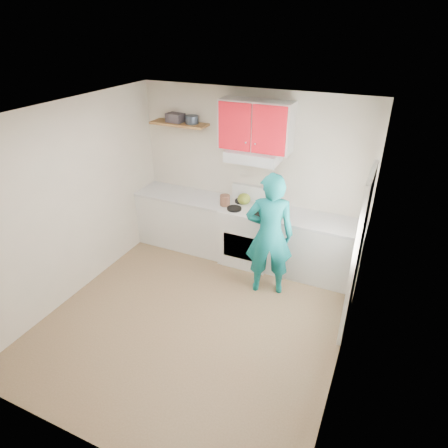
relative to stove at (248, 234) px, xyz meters
The scene contains 21 objects.
floor 1.64m from the stove, 93.63° to the right, with size 3.80×3.80×0.00m, color brown.
ceiling 2.66m from the stove, 93.63° to the right, with size 3.60×3.80×0.04m, color white.
back_wall 0.91m from the stove, 107.10° to the left, with size 3.60×0.04×2.60m, color beige.
front_wall 3.58m from the stove, 91.65° to the right, with size 3.60×0.04×2.60m, color beige.
left_wall 2.61m from the stove, 140.34° to the right, with size 0.04×3.80×2.60m, color beige.
right_wall 2.46m from the stove, 42.81° to the right, with size 0.04×3.80×2.60m, color beige.
door 1.97m from the stove, 27.58° to the right, with size 0.05×0.85×2.05m, color white.
door_glass 2.11m from the stove, 27.97° to the right, with size 0.01×0.55×0.95m, color white.
counter_left 1.14m from the stove, behind, with size 1.52×0.60×0.90m, color silver.
counter_right 1.04m from the stove, ahead, with size 1.32×0.60×0.90m, color silver.
stove is the anchor object (origin of this frame).
range_hood 1.24m from the stove, 90.00° to the left, with size 0.76×0.44×0.15m, color silver.
upper_cabinets 1.67m from the stove, 90.00° to the left, with size 1.02×0.33×0.70m, color red.
shelf 2.01m from the stove, behind, with size 0.90×0.30×0.04m, color brown.
books 2.11m from the stove, behind, with size 0.26×0.19×0.13m, color #3B353C.
tin 1.95m from the stove, 169.49° to the left, with size 0.20×0.20×0.12m, color #333D4C.
kettle 0.57m from the stove, 143.26° to the left, with size 0.20×0.20×0.17m, color #5F6D1E.
crock 0.65m from the stove, 169.53° to the right, with size 0.15×0.15×0.18m, color brown.
cutting_board 0.78m from the stove, ahead, with size 0.28×0.21×0.02m, color olive.
silicone_mat 1.52m from the stove, ahead, with size 0.28×0.23×0.01m, color red.
person 0.91m from the stove, 49.06° to the right, with size 0.65×0.42×1.77m, color #0B6769.
Camera 1 is at (1.95, -3.41, 3.47)m, focal length 31.31 mm.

